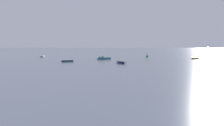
{
  "coord_description": "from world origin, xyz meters",
  "views": [
    {
      "loc": [
        22.6,
        -4.47,
        5.04
      ],
      "look_at": [
        25.49,
        55.45,
        0.27
      ],
      "focal_mm": 36.53,
      "sensor_mm": 36.0,
      "label": 1
    }
  ],
  "objects_px": {
    "channel_buoy": "(147,56)",
    "rowboat_moored_3": "(195,58)",
    "rowboat_moored_0": "(121,63)",
    "motorboat_moored_0": "(102,59)",
    "rowboat_moored_1": "(68,61)",
    "rowboat_moored_4": "(42,56)"
  },
  "relations": [
    {
      "from": "channel_buoy",
      "to": "rowboat_moored_3",
      "type": "bearing_deg",
      "value": -39.54
    },
    {
      "from": "channel_buoy",
      "to": "rowboat_moored_0",
      "type": "bearing_deg",
      "value": -113.42
    },
    {
      "from": "rowboat_moored_0",
      "to": "rowboat_moored_3",
      "type": "distance_m",
      "value": 34.54
    },
    {
      "from": "motorboat_moored_0",
      "to": "rowboat_moored_3",
      "type": "xyz_separation_m",
      "value": [
        33.93,
        1.38,
        -0.04
      ]
    },
    {
      "from": "rowboat_moored_1",
      "to": "rowboat_moored_3",
      "type": "distance_m",
      "value": 46.18
    },
    {
      "from": "rowboat_moored_4",
      "to": "channel_buoy",
      "type": "bearing_deg",
      "value": -101.1
    },
    {
      "from": "rowboat_moored_3",
      "to": "rowboat_moored_4",
      "type": "xyz_separation_m",
      "value": [
        -59.15,
        16.24,
        0.01
      ]
    },
    {
      "from": "motorboat_moored_0",
      "to": "rowboat_moored_4",
      "type": "bearing_deg",
      "value": -58.59
    },
    {
      "from": "motorboat_moored_0",
      "to": "rowboat_moored_4",
      "type": "relative_size",
      "value": 1.09
    },
    {
      "from": "rowboat_moored_4",
      "to": "rowboat_moored_3",
      "type": "bearing_deg",
      "value": -111.71
    },
    {
      "from": "motorboat_moored_0",
      "to": "rowboat_moored_4",
      "type": "xyz_separation_m",
      "value": [
        -25.22,
        17.62,
        -0.03
      ]
    },
    {
      "from": "rowboat_moored_0",
      "to": "rowboat_moored_4",
      "type": "relative_size",
      "value": 0.92
    },
    {
      "from": "rowboat_moored_0",
      "to": "channel_buoy",
      "type": "bearing_deg",
      "value": 135.72
    },
    {
      "from": "rowboat_moored_0",
      "to": "rowboat_moored_4",
      "type": "height_order",
      "value": "rowboat_moored_4"
    },
    {
      "from": "rowboat_moored_1",
      "to": "rowboat_moored_3",
      "type": "relative_size",
      "value": 0.85
    },
    {
      "from": "rowboat_moored_3",
      "to": "rowboat_moored_4",
      "type": "distance_m",
      "value": 61.34
    },
    {
      "from": "rowboat_moored_4",
      "to": "rowboat_moored_1",
      "type": "bearing_deg",
      "value": -159.29
    },
    {
      "from": "rowboat_moored_3",
      "to": "channel_buoy",
      "type": "height_order",
      "value": "channel_buoy"
    },
    {
      "from": "channel_buoy",
      "to": "rowboat_moored_1",
      "type": "bearing_deg",
      "value": -139.28
    },
    {
      "from": "rowboat_moored_0",
      "to": "rowboat_moored_4",
      "type": "distance_m",
      "value": 46.37
    },
    {
      "from": "rowboat_moored_0",
      "to": "channel_buoy",
      "type": "xyz_separation_m",
      "value": [
        13.65,
        31.51,
        0.28
      ]
    },
    {
      "from": "rowboat_moored_3",
      "to": "rowboat_moored_4",
      "type": "bearing_deg",
      "value": -48.72
    }
  ]
}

